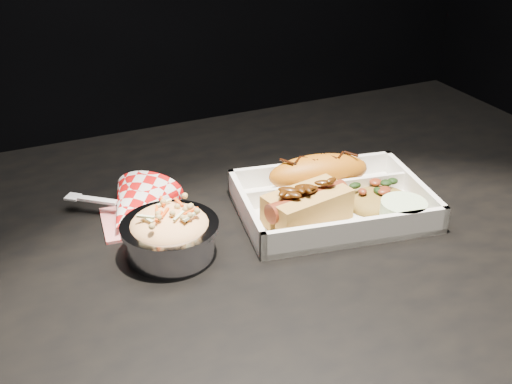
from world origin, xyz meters
The scene contains 8 objects.
dining_table centered at (0.00, 0.00, 0.66)m, with size 1.20×0.80×0.75m.
food_tray centered at (0.11, 0.01, 0.76)m, with size 0.28×0.22×0.04m.
fried_pastry centered at (0.12, 0.06, 0.78)m, with size 0.15×0.06×0.05m, color #B36211.
hotdog centered at (0.06, -0.01, 0.78)m, with size 0.12×0.08×0.06m.
fried_rice_mound centered at (0.17, -0.02, 0.77)m, with size 0.09×0.08×0.03m, color olive.
cupcake_liner centered at (0.17, -0.07, 0.77)m, with size 0.06×0.06×0.03m, color beige.
foil_coleslaw_cup centered at (-0.12, 0.00, 0.78)m, with size 0.12×0.12×0.07m.
napkin_fork centered at (-0.14, 0.10, 0.77)m, with size 0.16×0.15×0.10m.
Camera 1 is at (-0.30, -0.64, 1.19)m, focal length 45.00 mm.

